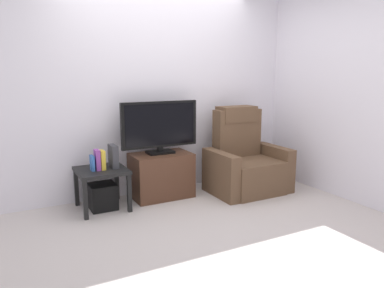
{
  "coord_description": "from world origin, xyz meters",
  "views": [
    {
      "loc": [
        -1.81,
        -3.24,
        1.52
      ],
      "look_at": [
        0.16,
        0.5,
        0.7
      ],
      "focal_mm": 34.74,
      "sensor_mm": 36.0,
      "label": 1
    }
  ],
  "objects_px": {
    "game_console": "(113,156)",
    "side_table": "(102,175)",
    "tv_stand": "(161,175)",
    "television": "(160,126)",
    "book_leftmost": "(92,163)",
    "book_rightmost": "(102,160)",
    "book_middle": "(97,160)",
    "subwoofer_box": "(103,196)",
    "recliner_armchair": "(245,162)"
  },
  "relations": [
    {
      "from": "game_console",
      "to": "side_table",
      "type": "bearing_deg",
      "value": -176.05
    },
    {
      "from": "tv_stand",
      "to": "side_table",
      "type": "xyz_separation_m",
      "value": [
        -0.75,
        -0.07,
        0.11
      ]
    },
    {
      "from": "television",
      "to": "book_leftmost",
      "type": "xyz_separation_m",
      "value": [
        -0.85,
        -0.11,
        -0.33
      ]
    },
    {
      "from": "book_rightmost",
      "to": "side_table",
      "type": "bearing_deg",
      "value": 120.17
    },
    {
      "from": "book_middle",
      "to": "game_console",
      "type": "bearing_deg",
      "value": 9.04
    },
    {
      "from": "television",
      "to": "book_middle",
      "type": "distance_m",
      "value": 0.86
    },
    {
      "from": "subwoofer_box",
      "to": "book_leftmost",
      "type": "xyz_separation_m",
      "value": [
        -0.1,
        -0.02,
        0.4
      ]
    },
    {
      "from": "game_console",
      "to": "subwoofer_box",
      "type": "bearing_deg",
      "value": -176.05
    },
    {
      "from": "book_leftmost",
      "to": "game_console",
      "type": "height_order",
      "value": "game_console"
    },
    {
      "from": "tv_stand",
      "to": "book_rightmost",
      "type": "height_order",
      "value": "book_rightmost"
    },
    {
      "from": "side_table",
      "to": "book_middle",
      "type": "height_order",
      "value": "book_middle"
    },
    {
      "from": "tv_stand",
      "to": "book_leftmost",
      "type": "height_order",
      "value": "book_leftmost"
    },
    {
      "from": "tv_stand",
      "to": "subwoofer_box",
      "type": "height_order",
      "value": "tv_stand"
    },
    {
      "from": "tv_stand",
      "to": "book_middle",
      "type": "bearing_deg",
      "value": -173.24
    },
    {
      "from": "book_rightmost",
      "to": "television",
      "type": "bearing_deg",
      "value": 8.7
    },
    {
      "from": "book_middle",
      "to": "tv_stand",
      "type": "bearing_deg",
      "value": 6.76
    },
    {
      "from": "tv_stand",
      "to": "television",
      "type": "xyz_separation_m",
      "value": [
        0.0,
        0.02,
        0.61
      ]
    },
    {
      "from": "book_rightmost",
      "to": "game_console",
      "type": "bearing_deg",
      "value": 12.68
    },
    {
      "from": "tv_stand",
      "to": "book_leftmost",
      "type": "relative_size",
      "value": 4.28
    },
    {
      "from": "television",
      "to": "book_leftmost",
      "type": "distance_m",
      "value": 0.92
    },
    {
      "from": "side_table",
      "to": "book_leftmost",
      "type": "distance_m",
      "value": 0.19
    },
    {
      "from": "recliner_armchair",
      "to": "book_leftmost",
      "type": "xyz_separation_m",
      "value": [
        -1.92,
        0.17,
        0.17
      ]
    },
    {
      "from": "recliner_armchair",
      "to": "book_middle",
      "type": "xyz_separation_m",
      "value": [
        -1.86,
        0.17,
        0.2
      ]
    },
    {
      "from": "recliner_armchair",
      "to": "game_console",
      "type": "relative_size",
      "value": 4.19
    },
    {
      "from": "television",
      "to": "game_console",
      "type": "bearing_deg",
      "value": -172.18
    },
    {
      "from": "side_table",
      "to": "book_middle",
      "type": "distance_m",
      "value": 0.19
    },
    {
      "from": "recliner_armchair",
      "to": "book_rightmost",
      "type": "distance_m",
      "value": 1.83
    },
    {
      "from": "side_table",
      "to": "book_rightmost",
      "type": "xyz_separation_m",
      "value": [
        0.01,
        -0.02,
        0.18
      ]
    },
    {
      "from": "side_table",
      "to": "subwoofer_box",
      "type": "distance_m",
      "value": 0.24
    },
    {
      "from": "television",
      "to": "recliner_armchair",
      "type": "relative_size",
      "value": 0.89
    },
    {
      "from": "book_leftmost",
      "to": "recliner_armchair",
      "type": "bearing_deg",
      "value": -5.07
    },
    {
      "from": "side_table",
      "to": "game_console",
      "type": "distance_m",
      "value": 0.25
    },
    {
      "from": "book_leftmost",
      "to": "book_middle",
      "type": "distance_m",
      "value": 0.06
    },
    {
      "from": "book_rightmost",
      "to": "game_console",
      "type": "relative_size",
      "value": 0.83
    },
    {
      "from": "television",
      "to": "subwoofer_box",
      "type": "relative_size",
      "value": 3.33
    },
    {
      "from": "television",
      "to": "side_table",
      "type": "bearing_deg",
      "value": -172.92
    },
    {
      "from": "recliner_armchair",
      "to": "book_leftmost",
      "type": "bearing_deg",
      "value": -177.68
    },
    {
      "from": "side_table",
      "to": "subwoofer_box",
      "type": "relative_size",
      "value": 1.86
    },
    {
      "from": "book_leftmost",
      "to": "subwoofer_box",
      "type": "bearing_deg",
      "value": 11.31
    },
    {
      "from": "tv_stand",
      "to": "television",
      "type": "relative_size",
      "value": 0.75
    },
    {
      "from": "tv_stand",
      "to": "recliner_armchair",
      "type": "relative_size",
      "value": 0.67
    },
    {
      "from": "book_middle",
      "to": "book_leftmost",
      "type": "bearing_deg",
      "value": 180.0
    },
    {
      "from": "tv_stand",
      "to": "book_leftmost",
      "type": "xyz_separation_m",
      "value": [
        -0.85,
        -0.09,
        0.27
      ]
    },
    {
      "from": "book_leftmost",
      "to": "book_rightmost",
      "type": "bearing_deg",
      "value": 0.0
    },
    {
      "from": "television",
      "to": "book_leftmost",
      "type": "height_order",
      "value": "television"
    },
    {
      "from": "book_leftmost",
      "to": "book_rightmost",
      "type": "relative_size",
      "value": 0.79
    },
    {
      "from": "tv_stand",
      "to": "game_console",
      "type": "relative_size",
      "value": 2.79
    },
    {
      "from": "subwoofer_box",
      "to": "book_leftmost",
      "type": "height_order",
      "value": "book_leftmost"
    },
    {
      "from": "book_rightmost",
      "to": "subwoofer_box",
      "type": "bearing_deg",
      "value": 120.17
    },
    {
      "from": "television",
      "to": "book_middle",
      "type": "relative_size",
      "value": 4.26
    }
  ]
}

